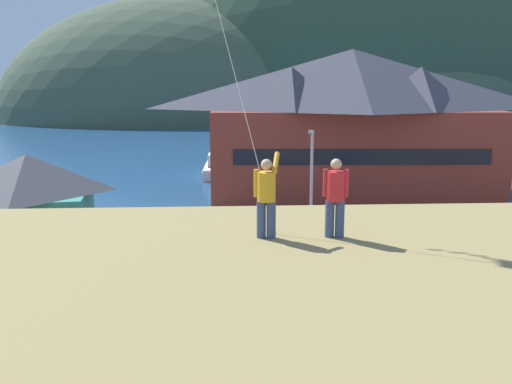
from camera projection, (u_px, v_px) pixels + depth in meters
ground_plane at (296, 313)px, 22.19m from camera, size 600.00×600.00×0.00m
parking_lot_pad at (283, 270)px, 27.08m from camera, size 40.00×20.00×0.10m
bay_water at (244, 144)px, 80.94m from camera, size 360.00×84.00×0.03m
far_hill_west_ridge at (183, 119)px, 133.19m from camera, size 85.62×58.89×56.02m
far_hill_east_peak at (367, 118)px, 135.04m from camera, size 106.65×55.75×90.01m
far_hill_center_saddle at (384, 118)px, 136.80m from camera, size 83.07×62.77×49.91m
harbor_lodge at (351, 119)px, 43.73m from camera, size 23.12×12.00×11.40m
storage_shed_near_lot at (30, 209)px, 27.31m from camera, size 6.62×6.47×5.58m
wharf_dock at (254, 167)px, 57.47m from camera, size 3.20×14.18×0.70m
moored_boat_wharfside at (220, 166)px, 55.30m from camera, size 2.27×6.92×2.16m
moored_boat_outer_mooring at (292, 166)px, 55.52m from camera, size 2.95×8.07×2.16m
moored_boat_inner_slip at (218, 168)px, 54.17m from camera, size 2.81×8.00×2.16m
parked_car_mid_row_center at (320, 238)px, 29.03m from camera, size 4.27×2.18×1.82m
parked_car_back_row_right at (483, 237)px, 29.13m from camera, size 4.24×2.13×1.82m
parked_car_front_row_end at (482, 275)px, 23.50m from camera, size 4.25×2.16×1.82m
parked_car_front_row_red at (293, 281)px, 22.76m from camera, size 4.34×2.33×1.82m
parked_car_mid_row_near at (50, 293)px, 21.48m from camera, size 4.33×2.33×1.82m
parked_car_corner_spot at (217, 245)px, 27.79m from camera, size 4.33×2.31×1.82m
parking_light_pole at (311, 176)px, 31.92m from camera, size 0.24×0.78×6.16m
person_kite_flyer at (266, 195)px, 12.11m from camera, size 0.60×0.62×1.86m
person_companion at (335, 195)px, 12.16m from camera, size 0.54×0.40×1.74m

